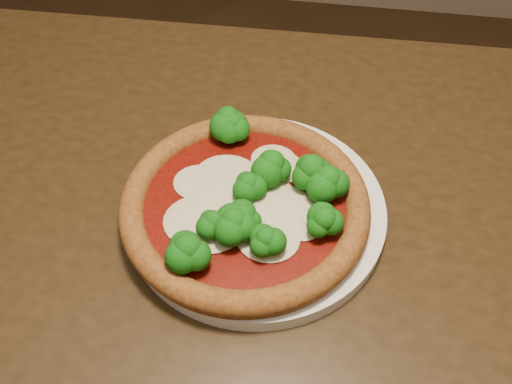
# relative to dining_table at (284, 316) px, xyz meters

# --- Properties ---
(dining_table) EXTENTS (1.26, 0.88, 0.75)m
(dining_table) POSITION_rel_dining_table_xyz_m (0.00, 0.00, 0.00)
(dining_table) COLOR black
(dining_table) RESTS_ON floor
(plate) EXTENTS (0.29, 0.29, 0.02)m
(plate) POSITION_rel_dining_table_xyz_m (-0.04, 0.07, 0.10)
(plate) COLOR silver
(plate) RESTS_ON dining_table
(pizza) EXTENTS (0.27, 0.27, 0.06)m
(pizza) POSITION_rel_dining_table_xyz_m (-0.05, 0.06, 0.13)
(pizza) COLOR brown
(pizza) RESTS_ON plate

